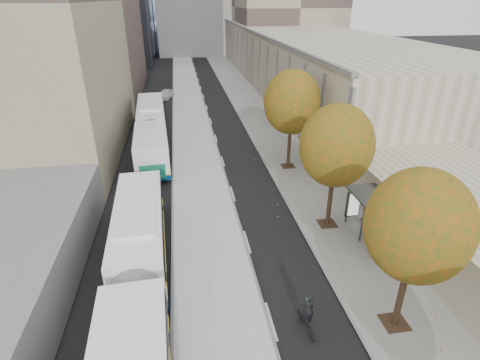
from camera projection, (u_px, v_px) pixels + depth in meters
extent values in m
cube|color=#AAAAAA|center=(192.00, 124.00, 41.79)|extent=(4.25, 150.00, 0.15)
cube|color=slate|center=(262.00, 121.00, 42.94)|extent=(4.75, 150.00, 0.08)
cube|color=#9B9877|center=(290.00, 51.00, 68.54)|extent=(18.00, 92.00, 8.00)
cube|color=gray|center=(3.00, 0.00, 39.00)|extent=(24.00, 46.00, 25.00)
cube|color=#383A3F|center=(377.00, 202.00, 20.74)|extent=(1.90, 4.40, 0.10)
cylinder|color=#383A3F|center=(379.00, 243.00, 19.43)|extent=(0.10, 0.10, 2.40)
cube|color=silver|center=(386.00, 220.00, 21.38)|extent=(0.04, 4.00, 2.10)
cylinder|color=black|center=(401.00, 295.00, 15.55)|extent=(0.28, 0.28, 3.11)
sphere|color=#1A5218|center=(418.00, 226.00, 14.05)|extent=(4.00, 4.00, 4.00)
cylinder|color=black|center=(330.00, 201.00, 22.62)|extent=(0.28, 0.28, 3.24)
sphere|color=#1A5218|center=(336.00, 146.00, 21.05)|extent=(4.20, 4.20, 4.20)
cylinder|color=black|center=(289.00, 147.00, 30.57)|extent=(0.28, 0.28, 3.38)
sphere|color=#1A5218|center=(292.00, 102.00, 28.94)|extent=(4.40, 4.40, 4.40)
cube|color=white|center=(137.00, 278.00, 16.81)|extent=(3.27, 17.15, 2.84)
cube|color=black|center=(136.00, 269.00, 16.58)|extent=(3.30, 16.47, 0.99)
cube|color=white|center=(152.00, 130.00, 35.43)|extent=(3.58, 18.08, 2.99)
cube|color=black|center=(151.00, 124.00, 35.19)|extent=(3.60, 17.37, 1.04)
cube|color=#146C53|center=(146.00, 172.00, 27.64)|extent=(1.90, 0.16, 1.16)
imported|color=black|center=(306.00, 323.00, 15.72)|extent=(0.69, 1.64, 0.95)
imported|color=black|center=(308.00, 309.00, 15.39)|extent=(0.64, 0.47, 1.60)
sphere|color=#3F783D|center=(309.00, 298.00, 15.13)|extent=(0.25, 0.25, 0.25)
imported|color=silver|center=(166.00, 94.00, 52.12)|extent=(2.57, 4.05, 1.29)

